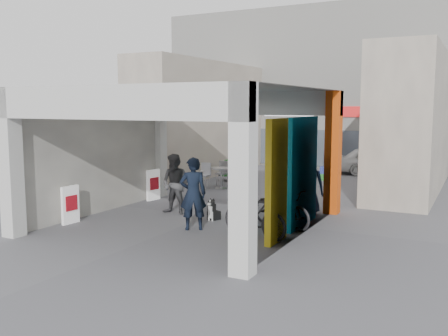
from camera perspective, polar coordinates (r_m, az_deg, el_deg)
The scene contains 21 objects.
ground at distance 14.08m, azimuth -1.96°, elevation -5.51°, with size 90.00×90.00×0.00m, color #58585D.
arcade_canopy at distance 12.78m, azimuth -1.70°, elevation 3.64°, with size 6.40×6.45×6.40m.
far_building at distance 26.84m, azimuth 13.01°, elevation 8.89°, with size 18.00×4.08×8.00m.
plaza_bldg_left at distance 22.49m, azimuth -2.60°, elevation 5.64°, with size 2.00×9.00×5.00m, color #C1B4A0.
plaza_bldg_right at distance 19.60m, azimuth 20.91°, elevation 4.97°, with size 2.00×9.00×5.00m, color #C1B4A0.
bollard_left at distance 16.93m, azimuth -2.55°, elevation -1.83°, with size 0.09×0.09×0.89m, color gray.
bollard_center at distance 15.96m, azimuth 2.40°, elevation -2.41°, with size 0.09×0.09×0.87m, color gray.
bollard_right at distance 15.59m, azimuth 7.54°, elevation -2.64°, with size 0.09×0.09×0.90m, color gray.
advert_board_near at distance 13.71m, azimuth -17.15°, elevation -4.01°, with size 0.13×0.55×1.00m.
advert_board_far at distance 16.51m, azimuth -8.08°, elevation -1.91°, with size 0.18×0.56×1.00m.
cafe_set at distance 18.95m, azimuth -0.22°, elevation -1.20°, with size 1.57×1.27×0.95m.
produce_stand at distance 20.40m, azimuth 1.42°, elevation -0.59°, with size 1.30×0.71×0.86m.
crate_stack at distance 21.16m, azimuth 11.53°, elevation -0.62°, with size 0.50×0.42×0.56m.
border_collie at distance 13.52m, azimuth -1.31°, elevation -4.97°, with size 0.23×0.45×0.62m.
man_with_dog at distance 12.40m, azimuth -3.56°, elevation -2.95°, with size 0.66×0.44×1.82m, color black.
man_back_turned at distance 14.27m, azimuth -5.58°, elevation -1.85°, with size 0.84×0.65×1.72m, color #424144.
man_elderly at distance 14.31m, azimuth 9.62°, elevation -1.78°, with size 0.87×0.57×1.78m, color #50699C.
man_crates at distance 21.07m, azimuth 8.53°, elevation 0.91°, with size 0.97×0.40×1.65m, color black.
bicycle_front at distance 12.82m, azimuth 6.56°, elevation -4.57°, with size 0.65×1.86×0.98m, color black.
bicycle_rear at distance 11.70m, azimuth 3.49°, elevation -5.41°, with size 0.51×1.80×1.08m, color black.
white_van at distance 23.49m, azimuth 17.15°, elevation 0.82°, with size 1.48×3.69×1.26m, color silver.
Camera 1 is at (6.75, -11.96, 3.08)m, focal length 40.00 mm.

